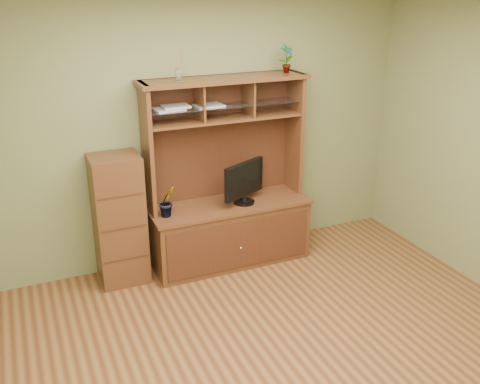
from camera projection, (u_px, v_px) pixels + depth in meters
room at (296, 201)px, 3.62m from camera, size 4.54×4.04×2.74m
media_hutch at (228, 214)px, 5.47m from camera, size 1.66×0.61×1.90m
monitor at (244, 182)px, 5.33m from camera, size 0.50×0.28×0.43m
orchid_plant at (167, 201)px, 5.06m from camera, size 0.20×0.18×0.30m
top_plant at (286, 59)px, 5.23m from camera, size 0.16×0.12×0.27m
reed_diffuser at (178, 68)px, 4.83m from camera, size 0.06×0.06×0.28m
magazines at (184, 107)px, 4.97m from camera, size 0.68×0.24×0.04m
side_cabinet at (119, 220)px, 5.07m from camera, size 0.45×0.41×1.27m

